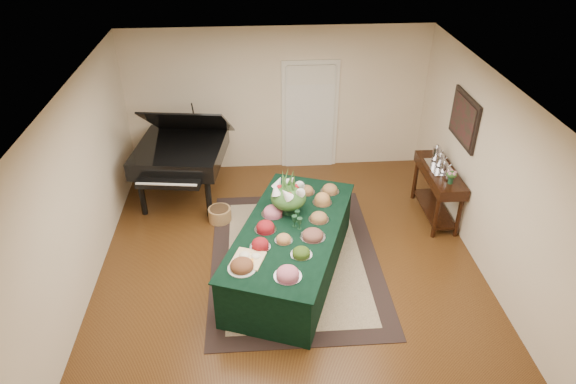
{
  "coord_description": "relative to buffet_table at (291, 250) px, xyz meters",
  "views": [
    {
      "loc": [
        -0.44,
        -5.86,
        4.91
      ],
      "look_at": [
        0.0,
        0.3,
        1.05
      ],
      "focal_mm": 32.0,
      "sensor_mm": 36.0,
      "label": 1
    }
  ],
  "objects": [
    {
      "name": "tea_service",
      "position": [
        2.49,
        1.28,
        0.61
      ],
      "size": [
        0.34,
        0.74,
        0.3
      ],
      "color": "silver",
      "rests_on": "mahogany_sideboard"
    },
    {
      "name": "kitchen_doorway",
      "position": [
        0.59,
        3.16,
        0.63
      ],
      "size": [
        1.05,
        0.07,
        2.1
      ],
      "color": "silver",
      "rests_on": "ground"
    },
    {
      "name": "buffet_table",
      "position": [
        0.0,
        0.0,
        0.0
      ],
      "size": [
        2.13,
        3.0,
        0.79
      ],
      "color": "black",
      "rests_on": "ground"
    },
    {
      "name": "wicker_basket",
      "position": [
        -1.07,
        1.36,
        -0.28
      ],
      "size": [
        0.37,
        0.37,
        0.23
      ],
      "primitive_type": "cylinder",
      "color": "olive",
      "rests_on": "ground"
    },
    {
      "name": "food_platters",
      "position": [
        -0.01,
        0.03,
        0.44
      ],
      "size": [
        1.64,
        2.34,
        0.15
      ],
      "color": "silver",
      "rests_on": "buffet_table"
    },
    {
      "name": "wall_painting",
      "position": [
        2.71,
        1.25,
        1.35
      ],
      "size": [
        0.05,
        0.95,
        0.75
      ],
      "color": "black",
      "rests_on": "ground"
    },
    {
      "name": "area_rug",
      "position": [
        0.08,
        0.3,
        -0.39
      ],
      "size": [
        2.47,
        3.46,
        0.01
      ],
      "color": "black",
      "rests_on": "ground"
    },
    {
      "name": "mahogany_sideboard",
      "position": [
        2.49,
        1.25,
        0.3
      ],
      "size": [
        0.45,
        1.35,
        0.89
      ],
      "color": "black",
      "rests_on": "ground"
    },
    {
      "name": "pink_bouquet",
      "position": [
        2.49,
        0.82,
        0.64
      ],
      "size": [
        0.17,
        0.17,
        0.22
      ],
      "color": "#15351F",
      "rests_on": "mahogany_sideboard"
    },
    {
      "name": "ground",
      "position": [
        -0.01,
        0.19,
        -0.4
      ],
      "size": [
        6.0,
        6.0,
        0.0
      ],
      "primitive_type": "plane",
      "color": "#311A0B",
      "rests_on": "ground"
    },
    {
      "name": "green_goblets",
      "position": [
        0.08,
        0.04,
        0.48
      ],
      "size": [
        0.14,
        0.25,
        0.18
      ],
      "color": "#15351F",
      "rests_on": "buffet_table"
    },
    {
      "name": "grand_piano",
      "position": [
        -1.71,
        2.17,
        0.48
      ],
      "size": [
        1.72,
        1.88,
        1.75
      ],
      "color": "black",
      "rests_on": "ground"
    },
    {
      "name": "cutting_board",
      "position": [
        -0.58,
        -0.63,
        0.42
      ],
      "size": [
        0.48,
        0.48,
        0.1
      ],
      "color": "tan",
      "rests_on": "buffet_table"
    },
    {
      "name": "floral_centerpiece",
      "position": [
        -0.01,
        0.38,
        0.7
      ],
      "size": [
        0.52,
        0.52,
        0.52
      ],
      "color": "#15351F",
      "rests_on": "buffet_table"
    }
  ]
}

